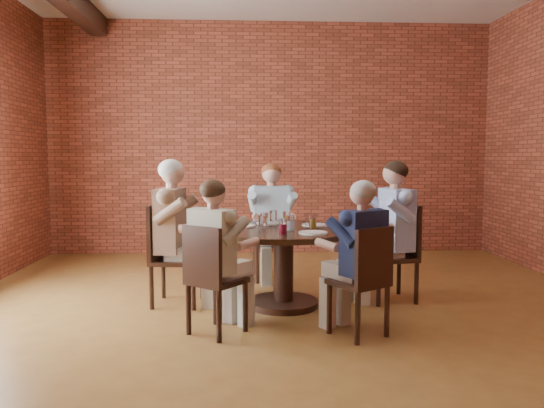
{
  "coord_description": "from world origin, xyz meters",
  "views": [
    {
      "loc": [
        -0.41,
        -4.38,
        1.43
      ],
      "look_at": [
        -0.12,
        1.0,
        0.95
      ],
      "focal_mm": 35.0,
      "sensor_mm": 36.0,
      "label": 1
    }
  ],
  "objects": [
    {
      "name": "floor",
      "position": [
        0.0,
        0.0,
        0.0
      ],
      "size": [
        7.0,
        7.0,
        0.0
      ],
      "primitive_type": "plane",
      "color": "olive",
      "rests_on": "ground"
    },
    {
      "name": "wall_back",
      "position": [
        0.0,
        3.5,
        1.7
      ],
      "size": [
        7.0,
        0.0,
        7.0
      ],
      "primitive_type": "plane",
      "rotation": [
        1.57,
        0.0,
        0.0
      ],
      "color": "#96412B",
      "rests_on": "ground"
    },
    {
      "name": "dining_table",
      "position": [
        -0.03,
        0.58,
        0.53
      ],
      "size": [
        1.34,
        1.34,
        0.75
      ],
      "color": "black",
      "rests_on": "floor"
    },
    {
      "name": "chair_a",
      "position": [
        1.13,
        0.76,
        0.52
      ],
      "size": [
        0.51,
        0.51,
        0.97
      ],
      "rotation": [
        0.0,
        0.0,
        -1.42
      ],
      "color": "black",
      "rests_on": "floor"
    },
    {
      "name": "diner_a",
      "position": [
        1.04,
        0.75,
        0.69
      ],
      "size": [
        0.76,
        0.65,
        1.38
      ],
      "primitive_type": null,
      "rotation": [
        0.0,
        0.0,
        -1.42
      ],
      "color": "#4869BB",
      "rests_on": "floor"
    },
    {
      "name": "chair_b",
      "position": [
        -0.09,
        1.81,
        0.51
      ],
      "size": [
        0.45,
        0.45,
        0.95
      ],
      "rotation": [
        0.0,
        0.0,
        0.04
      ],
      "color": "black",
      "rests_on": "floor"
    },
    {
      "name": "diner_b",
      "position": [
        -0.08,
        1.73,
        0.67
      ],
      "size": [
        0.57,
        0.68,
        1.35
      ],
      "primitive_type": null,
      "rotation": [
        0.0,
        0.0,
        0.04
      ],
      "color": "#9BB6C5",
      "rests_on": "floor"
    },
    {
      "name": "chair_c",
      "position": [
        -1.15,
        0.73,
        0.52
      ],
      "size": [
        0.51,
        0.51,
        0.97
      ],
      "rotation": [
        0.0,
        0.0,
        1.44
      ],
      "color": "black",
      "rests_on": "floor"
    },
    {
      "name": "diner_c",
      "position": [
        -1.05,
        0.72,
        0.7
      ],
      "size": [
        0.77,
        0.65,
        1.4
      ],
      "primitive_type": null,
      "rotation": [
        0.0,
        0.0,
        1.44
      ],
      "color": "brown",
      "rests_on": "floor"
    },
    {
      "name": "chair_d",
      "position": [
        -0.67,
        -0.22,
        0.49
      ],
      "size": [
        0.54,
        0.54,
        0.89
      ],
      "rotation": [
        0.0,
        0.0,
        2.47
      ],
      "color": "black",
      "rests_on": "floor"
    },
    {
      "name": "diner_d",
      "position": [
        -0.63,
        -0.16,
        0.62
      ],
      "size": [
        0.74,
        0.75,
        1.25
      ],
      "primitive_type": null,
      "rotation": [
        0.0,
        0.0,
        2.47
      ],
      "color": "#C0A397",
      "rests_on": "floor"
    },
    {
      "name": "chair_e",
      "position": [
        0.54,
        -0.34,
        0.49
      ],
      "size": [
        0.53,
        0.53,
        0.89
      ],
      "rotation": [
        0.0,
        0.0,
        3.7
      ],
      "color": "black",
      "rests_on": "floor"
    },
    {
      "name": "diner_e",
      "position": [
        0.5,
        -0.27,
        0.62
      ],
      "size": [
        0.71,
        0.74,
        1.24
      ],
      "primitive_type": null,
      "rotation": [
        0.0,
        0.0,
        3.7
      ],
      "color": "#172043",
      "rests_on": "floor"
    },
    {
      "name": "plate_a",
      "position": [
        0.3,
        0.79,
        0.76
      ],
      "size": [
        0.26,
        0.26,
        0.01
      ],
      "primitive_type": "cylinder",
      "color": "white",
      "rests_on": "dining_table"
    },
    {
      "name": "plate_b",
      "position": [
        -0.15,
        0.95,
        0.76
      ],
      "size": [
        0.26,
        0.26,
        0.01
      ],
      "primitive_type": "cylinder",
      "color": "white",
      "rests_on": "dining_table"
    },
    {
      "name": "plate_c",
      "position": [
        -0.42,
        0.76,
        0.76
      ],
      "size": [
        0.26,
        0.26,
        0.01
      ],
      "primitive_type": "cylinder",
      "color": "white",
      "rests_on": "dining_table"
    },
    {
      "name": "plate_d",
      "position": [
        0.21,
        0.25,
        0.76
      ],
      "size": [
        0.26,
        0.26,
        0.01
      ],
      "primitive_type": "cylinder",
      "color": "white",
      "rests_on": "dining_table"
    },
    {
      "name": "glass_a",
      "position": [
        0.22,
        0.65,
        0.82
      ],
      "size": [
        0.07,
        0.07,
        0.14
      ],
      "primitive_type": "cylinder",
      "color": "white",
      "rests_on": "dining_table"
    },
    {
      "name": "glass_b",
      "position": [
        0.02,
        0.82,
        0.82
      ],
      "size": [
        0.07,
        0.07,
        0.14
      ],
      "primitive_type": "cylinder",
      "color": "white",
      "rests_on": "dining_table"
    },
    {
      "name": "glass_c",
      "position": [
        -0.11,
        0.93,
        0.82
      ],
      "size": [
        0.07,
        0.07,
        0.14
      ],
      "primitive_type": "cylinder",
      "color": "white",
      "rests_on": "dining_table"
    },
    {
      "name": "glass_d",
      "position": [
        -0.21,
        0.7,
        0.82
      ],
      "size": [
        0.07,
        0.07,
        0.14
      ],
      "primitive_type": "cylinder",
      "color": "white",
      "rests_on": "dining_table"
    },
    {
      "name": "glass_e",
      "position": [
        -0.24,
        0.44,
        0.82
      ],
      "size": [
        0.07,
        0.07,
        0.14
      ],
      "primitive_type": "cylinder",
      "color": "white",
      "rests_on": "dining_table"
    },
    {
      "name": "glass_f",
      "position": [
        -0.07,
        0.21,
        0.82
      ],
      "size": [
        0.07,
        0.07,
        0.14
      ],
      "primitive_type": "cylinder",
      "color": "white",
      "rests_on": "dining_table"
    },
    {
      "name": "glass_g",
      "position": [
        0.03,
        0.47,
        0.82
      ],
      "size": [
        0.07,
        0.07,
        0.14
      ],
      "primitive_type": "cylinder",
      "color": "white",
      "rests_on": "dining_table"
    },
    {
      "name": "glass_h",
      "position": [
        0.25,
        0.57,
        0.82
      ],
      "size": [
        0.07,
        0.07,
        0.14
      ],
      "primitive_type": "cylinder",
      "color": "white",
      "rests_on": "dining_table"
    },
    {
      "name": "smartphone",
      "position": [
        0.49,
        0.4,
        0.75
      ],
      "size": [
        0.13,
        0.16,
        0.01
      ],
      "primitive_type": "cube",
      "rotation": [
        0.0,
        0.0,
        -0.41
      ],
      "color": "black",
      "rests_on": "dining_table"
    }
  ]
}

